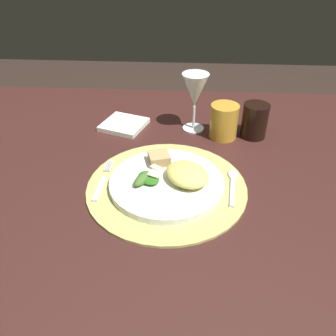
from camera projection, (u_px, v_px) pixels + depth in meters
ground_plane at (153, 325)px, 1.29m from camera, size 6.00×6.00×0.00m
dining_table at (147, 199)px, 0.93m from camera, size 1.38×0.95×0.74m
placemat at (167, 187)px, 0.79m from camera, size 0.37×0.37×0.01m
dinner_plate at (167, 183)px, 0.78m from camera, size 0.26×0.26×0.02m
pasta_serving at (187, 174)px, 0.77m from camera, size 0.14×0.14×0.03m
salad_greens at (146, 178)px, 0.77m from camera, size 0.07×0.07×0.03m
bread_piece at (159, 158)px, 0.83m from camera, size 0.06×0.06×0.03m
fork at (102, 181)px, 0.80m from camera, size 0.02×0.16×0.00m
spoon at (233, 181)px, 0.80m from camera, size 0.03×0.14×0.01m
napkin at (124, 125)px, 1.03m from camera, size 0.15×0.15×0.01m
wine_glass at (195, 92)px, 0.95m from camera, size 0.08×0.08×0.17m
amber_tumbler at (224, 121)px, 0.95m from camera, size 0.08×0.08×0.10m
dark_tumbler at (255, 121)px, 0.96m from camera, size 0.07×0.07×0.10m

